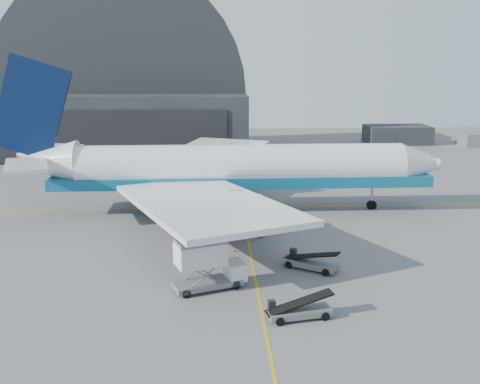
{
  "coord_description": "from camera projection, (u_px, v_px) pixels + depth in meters",
  "views": [
    {
      "loc": [
        -3.53,
        -46.26,
        18.7
      ],
      "look_at": [
        -0.68,
        10.38,
        4.5
      ],
      "focal_mm": 40.0,
      "sensor_mm": 36.0,
      "label": 1
    }
  ],
  "objects": [
    {
      "name": "belt_loader_a",
      "position": [
        298.0,
        311.0,
        39.45
      ],
      "size": [
        5.2,
        2.52,
        1.94
      ],
      "rotation": [
        0.0,
        0.0,
        0.19
      ],
      "color": "slate",
      "rests_on": "ground"
    },
    {
      "name": "airliner",
      "position": [
        223.0,
        169.0,
        66.13
      ],
      "size": [
        55.59,
        53.9,
        19.51
      ],
      "color": "white",
      "rests_on": "ground"
    },
    {
      "name": "traffic_cone",
      "position": [
        233.0,
        249.0,
        53.18
      ],
      "size": [
        0.33,
        0.33,
        0.47
      ],
      "color": "#FF5508",
      "rests_on": "ground"
    },
    {
      "name": "taxi_lines",
      "position": [
        245.0,
        225.0,
        61.8
      ],
      "size": [
        80.0,
        42.12,
        0.02
      ],
      "color": "gold",
      "rests_on": "ground"
    },
    {
      "name": "pushback_tug",
      "position": [
        244.0,
        228.0,
        58.1
      ],
      "size": [
        4.65,
        3.15,
        2.0
      ],
      "rotation": [
        0.0,
        0.0,
        0.16
      ],
      "color": "black",
      "rests_on": "ground"
    },
    {
      "name": "hangar",
      "position": [
        122.0,
        105.0,
        109.06
      ],
      "size": [
        50.0,
        28.3,
        28.0
      ],
      "color": "black",
      "rests_on": "ground"
    },
    {
      "name": "distant_bldg_a",
      "position": [
        396.0,
        143.0,
        121.13
      ],
      "size": [
        14.0,
        8.0,
        4.0
      ],
      "primitive_type": "cube",
      "color": "black",
      "rests_on": "ground"
    },
    {
      "name": "belt_loader_b",
      "position": [
        310.0,
        262.0,
        48.74
      ],
      "size": [
        5.08,
        4.12,
        2.02
      ],
      "rotation": [
        0.0,
        0.0,
        -0.58
      ],
      "color": "slate",
      "rests_on": "ground"
    },
    {
      "name": "ground",
      "position": [
        253.0,
        266.0,
        49.53
      ],
      "size": [
        200.0,
        200.0,
        0.0
      ],
      "primitive_type": "plane",
      "color": "#565659",
      "rests_on": "ground"
    },
    {
      "name": "catering_truck",
      "position": [
        207.0,
        265.0,
        44.11
      ],
      "size": [
        6.43,
        4.18,
        4.15
      ],
      "rotation": [
        0.0,
        0.0,
        0.36
      ],
      "color": "slate",
      "rests_on": "ground"
    },
    {
      "name": "distant_bldg_b",
      "position": [
        478.0,
        146.0,
        118.09
      ],
      "size": [
        8.0,
        6.0,
        2.8
      ],
      "primitive_type": "cube",
      "color": "slate",
      "rests_on": "ground"
    }
  ]
}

